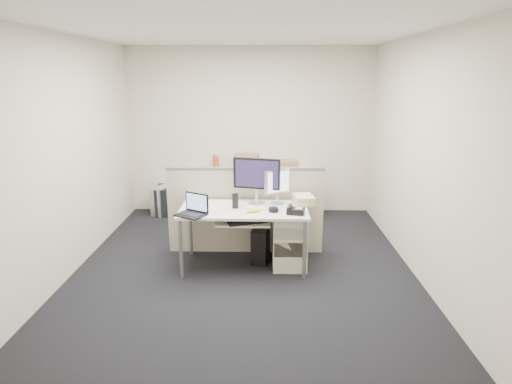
{
  "coord_description": "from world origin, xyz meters",
  "views": [
    {
      "loc": [
        0.24,
        -4.8,
        2.24
      ],
      "look_at": [
        0.14,
        0.15,
        0.89
      ],
      "focal_mm": 30.0,
      "sensor_mm": 36.0,
      "label": 1
    }
  ],
  "objects_px": {
    "laptop": "(190,206)",
    "desk_phone": "(296,211)",
    "desk": "(244,214)",
    "monitor_main": "(257,181)"
  },
  "relations": [
    {
      "from": "desk",
      "to": "monitor_main",
      "type": "height_order",
      "value": "monitor_main"
    },
    {
      "from": "desk_phone",
      "to": "laptop",
      "type": "bearing_deg",
      "value": -163.14
    },
    {
      "from": "laptop",
      "to": "desk_phone",
      "type": "relative_size",
      "value": 1.62
    },
    {
      "from": "desk",
      "to": "laptop",
      "type": "relative_size",
      "value": 4.78
    },
    {
      "from": "desk",
      "to": "monitor_main",
      "type": "relative_size",
      "value": 2.64
    },
    {
      "from": "laptop",
      "to": "desk_phone",
      "type": "bearing_deg",
      "value": 34.18
    },
    {
      "from": "desk",
      "to": "monitor_main",
      "type": "distance_m",
      "value": 0.42
    },
    {
      "from": "laptop",
      "to": "desk_phone",
      "type": "xyz_separation_m",
      "value": [
        1.18,
        0.1,
        -0.09
      ]
    },
    {
      "from": "desk",
      "to": "monitor_main",
      "type": "bearing_deg",
      "value": 50.19
    },
    {
      "from": "desk",
      "to": "monitor_main",
      "type": "xyz_separation_m",
      "value": [
        0.15,
        0.18,
        0.35
      ]
    }
  ]
}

